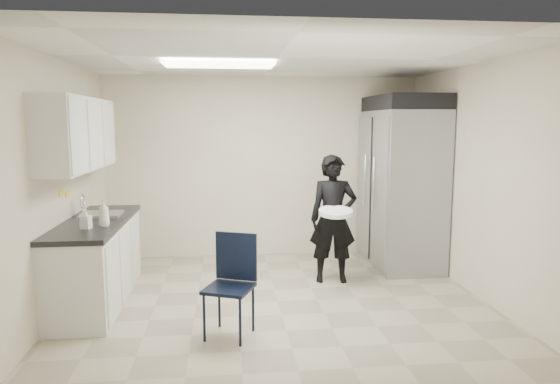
{
  "coord_description": "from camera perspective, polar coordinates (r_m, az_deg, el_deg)",
  "views": [
    {
      "loc": [
        -0.55,
        -5.22,
        1.94
      ],
      "look_at": [
        0.05,
        0.2,
        1.18
      ],
      "focal_mm": 32.0,
      "sensor_mm": 36.0,
      "label": 1
    }
  ],
  "objects": [
    {
      "name": "folding_chair",
      "position": [
        4.62,
        -5.86,
        -10.91
      ],
      "size": [
        0.52,
        0.52,
        0.9
      ],
      "primitive_type": "cube",
      "rotation": [
        0.0,
        0.0,
        -0.39
      ],
      "color": "black",
      "rests_on": "floor"
    },
    {
      "name": "towel_dispenser",
      "position": [
        6.77,
        -19.93,
        4.73
      ],
      "size": [
        0.22,
        0.3,
        0.35
      ],
      "primitive_type": "cube",
      "color": "black",
      "rests_on": "left_wall"
    },
    {
      "name": "soap_bottle_b",
      "position": [
        5.23,
        -21.32,
        -2.88
      ],
      "size": [
        0.11,
        0.11,
        0.2
      ],
      "primitive_type": "imported",
      "rotation": [
        0.0,
        0.0,
        -0.24
      ],
      "color": "#BAB7C5",
      "rests_on": "countertop"
    },
    {
      "name": "bucket_lid",
      "position": [
        5.84,
        6.38,
        -2.29
      ],
      "size": [
        0.43,
        0.43,
        0.05
      ],
      "primitive_type": "cylinder",
      "rotation": [
        0.0,
        0.0,
        -0.1
      ],
      "color": "silver",
      "rests_on": "man_tuxedo"
    },
    {
      "name": "ceiling_panel",
      "position": [
        5.66,
        -6.97,
        14.25
      ],
      "size": [
        1.2,
        0.6,
        0.02
      ],
      "primitive_type": "cube",
      "color": "white",
      "rests_on": "ceiling"
    },
    {
      "name": "left_wall",
      "position": [
        5.53,
        -24.15,
        0.57
      ],
      "size": [
        0.0,
        4.0,
        4.0
      ],
      "primitive_type": "plane",
      "rotation": [
        1.57,
        0.0,
        1.57
      ],
      "color": "beige",
      "rests_on": "floor"
    },
    {
      "name": "right_wall",
      "position": [
        5.96,
        21.8,
        1.18
      ],
      "size": [
        0.0,
        4.0,
        4.0
      ],
      "primitive_type": "plane",
      "rotation": [
        1.57,
        0.0,
        -1.57
      ],
      "color": "beige",
      "rests_on": "floor"
    },
    {
      "name": "lower_counter",
      "position": [
        5.8,
        -20.21,
        -7.68
      ],
      "size": [
        0.6,
        1.9,
        0.86
      ],
      "primitive_type": "cube",
      "color": "silver",
      "rests_on": "floor"
    },
    {
      "name": "sink",
      "position": [
        5.93,
        -19.65,
        -2.94
      ],
      "size": [
        0.42,
        0.4,
        0.14
      ],
      "primitive_type": "cube",
      "color": "gray",
      "rests_on": "countertop"
    },
    {
      "name": "soap_bottle_a",
      "position": [
        5.29,
        -19.49,
        -2.28
      ],
      "size": [
        0.13,
        0.13,
        0.27
      ],
      "primitive_type": "imported",
      "rotation": [
        0.0,
        0.0,
        0.3
      ],
      "color": "silver",
      "rests_on": "countertop"
    },
    {
      "name": "countertop",
      "position": [
        5.7,
        -20.43,
        -3.26
      ],
      "size": [
        0.64,
        1.95,
        0.05
      ],
      "primitive_type": "cube",
      "color": "black",
      "rests_on": "lower_counter"
    },
    {
      "name": "back_wall",
      "position": [
        7.27,
        -1.92,
        2.85
      ],
      "size": [
        4.5,
        0.0,
        4.5
      ],
      "primitive_type": "plane",
      "rotation": [
        1.57,
        0.0,
        0.0
      ],
      "color": "beige",
      "rests_on": "floor"
    },
    {
      "name": "fridge_compressor",
      "position": [
        6.92,
        14.04,
        9.83
      ],
      "size": [
        0.8,
        1.35,
        0.2
      ],
      "primitive_type": "cube",
      "color": "black",
      "rests_on": "commercial_fridge"
    },
    {
      "name": "notice_sticker_right",
      "position": [
        5.82,
        -23.14,
        -0.22
      ],
      "size": [
        0.0,
        0.12,
        0.07
      ],
      "primitive_type": "cube",
      "color": "yellow",
      "rests_on": "left_wall"
    },
    {
      "name": "man_tuxedo",
      "position": [
        6.11,
        6.09,
        -3.07
      ],
      "size": [
        0.61,
        0.44,
        1.56
      ],
      "primitive_type": "imported",
      "rotation": [
        0.0,
        0.0,
        -0.1
      ],
      "color": "black",
      "rests_on": "floor"
    },
    {
      "name": "commercial_fridge",
      "position": [
        6.97,
        13.73,
        0.35
      ],
      "size": [
        0.8,
        1.35,
        2.1
      ],
      "primitive_type": "cube",
      "color": "gray",
      "rests_on": "floor"
    },
    {
      "name": "ceiling",
      "position": [
        5.29,
        -0.29,
        15.08
      ],
      "size": [
        4.5,
        4.5,
        0.0
      ],
      "primitive_type": "plane",
      "rotation": [
        3.14,
        0.0,
        0.0
      ],
      "color": "white",
      "rests_on": "back_wall"
    },
    {
      "name": "notice_sticker_left",
      "position": [
        5.63,
        -23.74,
        -0.11
      ],
      "size": [
        0.0,
        0.12,
        0.07
      ],
      "primitive_type": "cube",
      "color": "yellow",
      "rests_on": "left_wall"
    },
    {
      "name": "faucet",
      "position": [
        5.96,
        -21.59,
        -1.53
      ],
      "size": [
        0.02,
        0.02,
        0.24
      ],
      "primitive_type": "cylinder",
      "color": "silver",
      "rests_on": "countertop"
    },
    {
      "name": "upper_cabinets",
      "position": [
        5.63,
        -22.13,
        6.17
      ],
      "size": [
        0.35,
        1.8,
        0.75
      ],
      "primitive_type": "cube",
      "color": "silver",
      "rests_on": "left_wall"
    },
    {
      "name": "floor",
      "position": [
        5.6,
        -0.27,
        -12.37
      ],
      "size": [
        4.5,
        4.5,
        0.0
      ],
      "primitive_type": "plane",
      "color": "tan",
      "rests_on": "ground"
    }
  ]
}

